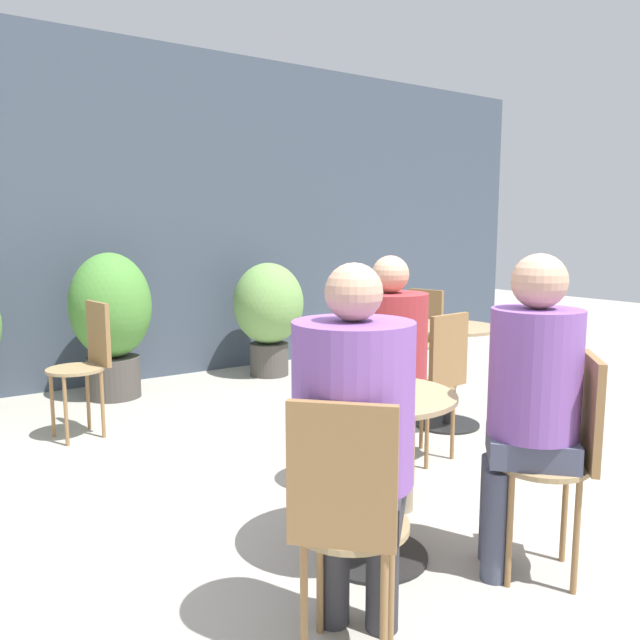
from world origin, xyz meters
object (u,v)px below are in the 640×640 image
(bistro_chair_6, at_px, (88,355))
(potted_plant_2, at_px, (269,310))
(bistro_chair_5, at_px, (420,334))
(cafe_table_near, at_px, (374,445))
(beer_glass_1, at_px, (347,373))
(beer_glass_2, at_px, (359,381))
(seated_person_2, at_px, (389,358))
(potted_plant_1, at_px, (111,316))
(bistro_chair_2, at_px, (391,388))
(cafe_table_far, at_px, (449,357))
(beer_glass_0, at_px, (394,367))
(bistro_chair_1, at_px, (565,444))
(bistro_chair_3, at_px, (437,373))
(beer_glass_3, at_px, (396,379))
(bistro_chair_0, at_px, (346,511))
(seated_person_1, at_px, (530,388))
(seated_person_0, at_px, (353,429))

(bistro_chair_6, bearing_deg, potted_plant_2, 106.58)
(bistro_chair_5, bearing_deg, cafe_table_near, -59.49)
(beer_glass_1, height_order, beer_glass_2, beer_glass_2)
(seated_person_2, distance_m, potted_plant_1, 2.81)
(cafe_table_near, height_order, bistro_chair_2, bistro_chair_2)
(cafe_table_far, bearing_deg, potted_plant_1, 130.17)
(bistro_chair_5, distance_m, beer_glass_0, 2.44)
(bistro_chair_1, bearing_deg, bistro_chair_2, -135.00)
(cafe_table_near, xyz_separation_m, bistro_chair_3, (0.97, 0.64, 0.06))
(bistro_chair_1, xyz_separation_m, beer_glass_3, (-0.51, 0.40, 0.24))
(bistro_chair_2, xyz_separation_m, beer_glass_3, (-0.52, -0.64, 0.24))
(bistro_chair_0, distance_m, seated_person_1, 0.97)
(cafe_table_near, bearing_deg, cafe_table_far, 35.71)
(bistro_chair_6, height_order, potted_plant_2, potted_plant_2)
(seated_person_1, height_order, seated_person_2, seated_person_1)
(bistro_chair_5, xyz_separation_m, potted_plant_2, (-0.58, 1.43, 0.08))
(bistro_chair_2, relative_size, bistro_chair_3, 1.00)
(seated_person_1, bearing_deg, cafe_table_far, -171.02)
(bistro_chair_3, bearing_deg, bistro_chair_1, 61.43)
(bistro_chair_0, bearing_deg, beer_glass_3, -97.67)
(bistro_chair_2, distance_m, bistro_chair_3, 0.47)
(seated_person_0, xyz_separation_m, beer_glass_1, (0.36, 0.52, 0.03))
(beer_glass_3, bearing_deg, potted_plant_2, 68.96)
(seated_person_1, xyz_separation_m, beer_glass_2, (-0.53, 0.38, 0.02))
(bistro_chair_2, height_order, seated_person_1, seated_person_1)
(beer_glass_0, xyz_separation_m, beer_glass_3, (-0.11, -0.14, -0.01))
(bistro_chair_6, distance_m, seated_person_1, 2.90)
(bistro_chair_5, bearing_deg, bistro_chair_2, -60.15)
(bistro_chair_3, bearing_deg, beer_glass_2, 25.06)
(beer_glass_0, relative_size, potted_plant_1, 0.15)
(bistro_chair_3, relative_size, beer_glass_3, 5.52)
(potted_plant_1, relative_size, potted_plant_2, 1.12)
(beer_glass_3, bearing_deg, seated_person_2, 52.17)
(cafe_table_near, bearing_deg, bistro_chair_0, -135.27)
(seated_person_0, bearing_deg, bistro_chair_3, -97.54)
(potted_plant_2, bearing_deg, cafe_table_near, -111.83)
(beer_glass_3, distance_m, potted_plant_2, 3.51)
(bistro_chair_6, height_order, seated_person_2, seated_person_2)
(seated_person_2, bearing_deg, beer_glass_1, -101.62)
(cafe_table_near, height_order, beer_glass_2, beer_glass_2)
(bistro_chair_3, height_order, bistro_chair_6, same)
(bistro_chair_5, bearing_deg, seated_person_1, -46.11)
(bistro_chair_1, relative_size, potted_plant_2, 0.84)
(cafe_table_far, relative_size, potted_plant_1, 0.60)
(beer_glass_0, bearing_deg, potted_plant_2, 69.91)
(cafe_table_far, xyz_separation_m, beer_glass_1, (-1.61, -1.01, 0.29))
(beer_glass_0, relative_size, beer_glass_1, 1.23)
(cafe_table_far, height_order, beer_glass_3, beer_glass_3)
(bistro_chair_1, xyz_separation_m, bistro_chair_5, (1.32, 2.25, 0.00))
(bistro_chair_1, xyz_separation_m, beer_glass_2, (-0.63, 0.48, 0.24))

